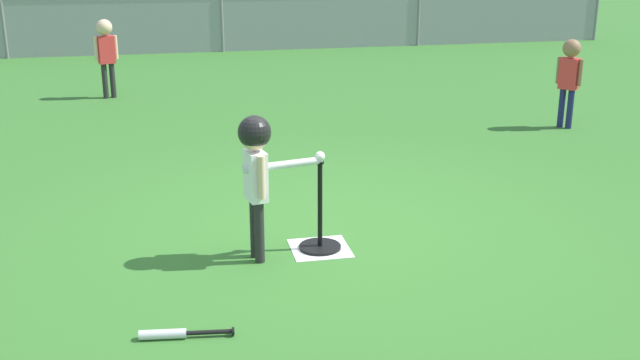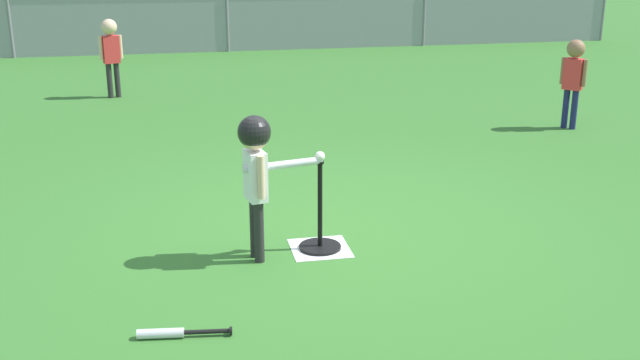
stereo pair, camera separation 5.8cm
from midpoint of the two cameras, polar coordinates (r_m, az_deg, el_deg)
The scene contains 9 objects.
ground_plane at distance 6.29m, azimuth 0.81°, elevation -3.63°, with size 60.00×60.00×0.00m, color #336B28.
home_plate at distance 5.92m, azimuth 0.28°, elevation -5.03°, with size 0.44×0.44×0.01m, color white.
batting_tee at distance 5.87m, azimuth 0.28°, elevation -4.07°, with size 0.32×0.32×0.70m.
baseball_on_tee at distance 5.67m, azimuth 0.29°, elevation 1.76°, with size 0.07×0.07×0.07m, color white.
batter_child at distance 5.49m, azimuth -4.42°, elevation 1.59°, with size 0.62×0.30×1.08m.
fielder_near_left at distance 9.77m, azimuth 18.34°, elevation 7.57°, with size 0.23×0.26×1.07m.
fielder_deep_left at distance 11.43m, azimuth -15.02°, elevation 9.41°, with size 0.32×0.22×1.11m.
spare_bat_silver at distance 4.78m, azimuth -10.58°, elevation -11.02°, with size 0.57×0.12×0.06m.
outfield_fence at distance 15.42m, azimuth -6.74°, elevation 11.65°, with size 16.06×0.06×1.15m.
Camera 2 is at (-1.19, -5.71, 2.33)m, focal length 43.44 mm.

